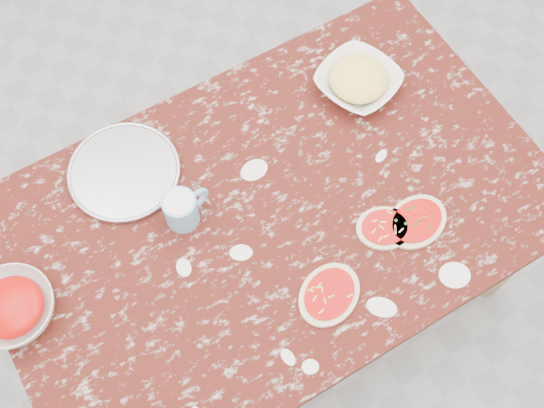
{
  "coord_description": "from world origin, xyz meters",
  "views": [
    {
      "loc": [
        -0.41,
        -0.68,
        2.49
      ],
      "look_at": [
        0.0,
        0.0,
        0.8
      ],
      "focal_mm": 43.97,
      "sensor_mm": 36.0,
      "label": 1
    }
  ],
  "objects": [
    {
      "name": "pizza_left",
      "position": [
        0.0,
        -0.3,
        0.76
      ],
      "size": [
        0.24,
        0.21,
        0.02
      ],
      "color": "beige",
      "rests_on": "worktable"
    },
    {
      "name": "worktable",
      "position": [
        0.0,
        0.0,
        0.67
      ],
      "size": [
        1.6,
        1.0,
        0.75
      ],
      "color": "#3D120D",
      "rests_on": "ground"
    },
    {
      "name": "flour_mug",
      "position": [
        -0.22,
        0.11,
        0.81
      ],
      "size": [
        0.14,
        0.1,
        0.11
      ],
      "color": "#68AAD8",
      "rests_on": "worktable"
    },
    {
      "name": "pizza_mid",
      "position": [
        0.24,
        -0.21,
        0.76
      ],
      "size": [
        0.2,
        0.18,
        0.02
      ],
      "color": "beige",
      "rests_on": "worktable"
    },
    {
      "name": "pizza_right",
      "position": [
        0.33,
        -0.24,
        0.76
      ],
      "size": [
        0.22,
        0.18,
        0.02
      ],
      "color": "beige",
      "rests_on": "worktable"
    },
    {
      "name": "sauce_bowl",
      "position": [
        -0.74,
        0.09,
        0.79
      ],
      "size": [
        0.24,
        0.24,
        0.07
      ],
      "primitive_type": "imported",
      "rotation": [
        0.0,
        0.0,
        -0.02
      ],
      "color": "white",
      "rests_on": "worktable"
    },
    {
      "name": "ground",
      "position": [
        0.0,
        0.0,
        0.0
      ],
      "size": [
        4.0,
        4.0,
        0.0
      ],
      "primitive_type": "plane",
      "color": "gray"
    },
    {
      "name": "pizza_tray",
      "position": [
        -0.31,
        0.33,
        0.76
      ],
      "size": [
        0.43,
        0.43,
        0.01
      ],
      "primitive_type": "cylinder",
      "rotation": [
        0.0,
        0.0,
        0.42
      ],
      "color": "#B2B2B7",
      "rests_on": "worktable"
    },
    {
      "name": "cheese_bowl",
      "position": [
        0.45,
        0.23,
        0.78
      ],
      "size": [
        0.3,
        0.3,
        0.06
      ],
      "primitive_type": "imported",
      "rotation": [
        0.0,
        0.0,
        0.3
      ],
      "color": "white",
      "rests_on": "worktable"
    }
  ]
}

